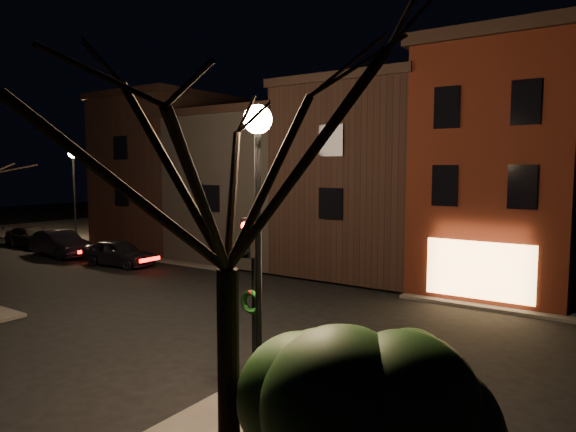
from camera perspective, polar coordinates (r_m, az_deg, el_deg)
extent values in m
plane|color=black|center=(20.09, -6.94, -9.98)|extent=(120.00, 120.00, 0.00)
cube|color=#2D2B28|center=(47.93, -9.25, -1.03)|extent=(30.00, 30.00, 0.12)
cube|color=#501A0E|center=(24.54, 23.02, 4.50)|extent=(6.00, 8.00, 10.00)
cube|color=black|center=(25.06, 23.47, 16.59)|extent=(6.50, 8.50, 0.50)
cube|color=#E8B068|center=(20.94, 20.48, -5.66)|extent=(4.00, 0.12, 2.20)
cube|color=black|center=(27.50, 9.97, 3.84)|extent=(7.00, 10.00, 9.00)
cube|color=black|center=(27.79, 10.13, 13.57)|extent=(7.30, 10.30, 0.40)
cube|color=black|center=(31.20, -2.30, 3.16)|extent=(7.50, 10.00, 8.00)
cube|color=black|center=(31.32, -2.32, 10.86)|extent=(7.80, 10.30, 0.40)
cube|color=black|center=(35.96, -11.66, 4.53)|extent=(7.00, 10.00, 9.50)
cube|color=black|center=(36.25, -11.81, 12.38)|extent=(7.30, 10.30, 0.40)
cylinder|color=black|center=(11.02, -3.30, -6.01)|extent=(0.14, 0.14, 6.00)
sphere|color=#FFD18C|center=(10.85, -3.40, 10.69)|extent=(0.60, 0.60, 0.60)
cylinder|color=black|center=(38.03, -22.63, 1.63)|extent=(0.14, 0.14, 6.00)
sphere|color=#FFD18C|center=(37.98, -22.80, 6.42)|extent=(0.60, 0.60, 0.60)
cylinder|color=black|center=(12.07, -3.82, -9.89)|extent=(0.10, 0.10, 4.00)
cube|color=black|center=(11.61, -4.41, -2.43)|extent=(0.28, 0.22, 0.90)
cylinder|color=#FF0C07|center=(11.48, -4.79, -1.11)|extent=(0.18, 0.06, 0.18)
cylinder|color=black|center=(11.52, -4.78, -2.50)|extent=(0.18, 0.06, 0.18)
cylinder|color=black|center=(11.56, -4.77, -3.87)|extent=(0.18, 0.06, 0.18)
torus|color=#0C380F|center=(11.97, -4.09, -9.51)|extent=(0.58, 0.14, 0.58)
sphere|color=#990C0C|center=(11.90, -4.15, -8.51)|extent=(0.12, 0.12, 0.12)
cylinder|color=black|center=(8.72, -6.63, -17.48)|extent=(0.36, 0.36, 3.57)
ellipsoid|color=black|center=(8.20, 7.32, -21.22)|extent=(3.22, 3.22, 3.00)
imported|color=black|center=(29.45, -18.34, -3.87)|extent=(4.42, 2.19, 1.45)
imported|color=black|center=(33.72, -23.99, -2.82)|extent=(4.92, 2.10, 1.58)
imported|color=black|center=(38.48, -26.49, -2.12)|extent=(4.78, 1.98, 1.38)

